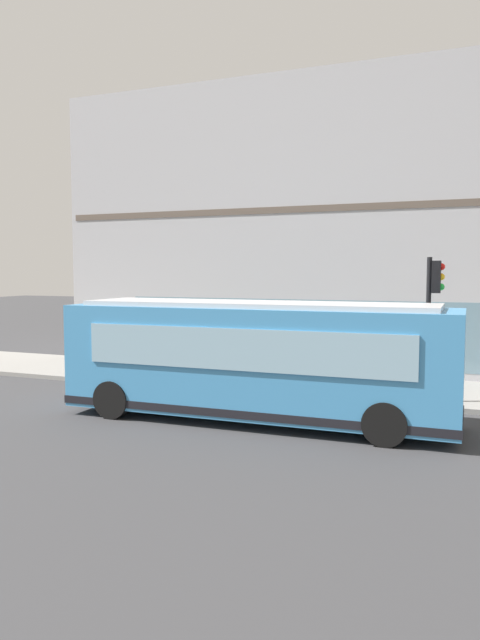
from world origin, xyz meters
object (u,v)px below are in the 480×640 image
at_px(city_bus_nearside, 256,361).
at_px(pedestrian_walking_along_curb, 212,356).
at_px(pedestrian_near_hydrant, 355,361).
at_px(traffic_light_near_corner, 433,302).
at_px(newspaper_vending_box, 216,361).

xyz_separation_m(city_bus_nearside, pedestrian_walking_along_curb, (3.54, 2.87, -0.52)).
relative_size(city_bus_nearside, pedestrian_near_hydrant, 6.46).
distance_m(pedestrian_near_hydrant, pedestrian_walking_along_curb, 4.67).
distance_m(traffic_light_near_corner, newspaper_vending_box, 8.25).
bearing_deg(traffic_light_near_corner, newspaper_vending_box, 74.79).
xyz_separation_m(traffic_light_near_corner, newspaper_vending_box, (2.07, 7.61, -2.40)).
bearing_deg(pedestrian_near_hydrant, traffic_light_near_corner, -113.28).
relative_size(traffic_light_near_corner, pedestrian_near_hydrant, 2.63).
height_order(city_bus_nearside, pedestrian_near_hydrant, city_bus_nearside).
height_order(city_bus_nearside, newspaper_vending_box, city_bus_nearside).
bearing_deg(pedestrian_walking_along_curb, traffic_light_near_corner, -92.29).
xyz_separation_m(pedestrian_walking_along_curb, newspaper_vending_box, (1.79, 0.66, -0.43)).
relative_size(traffic_light_near_corner, pedestrian_walking_along_curb, 2.62).
xyz_separation_m(city_bus_nearside, newspaper_vending_box, (5.33, 3.53, -0.95)).
bearing_deg(pedestrian_walking_along_curb, pedestrian_near_hydrant, -81.06).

